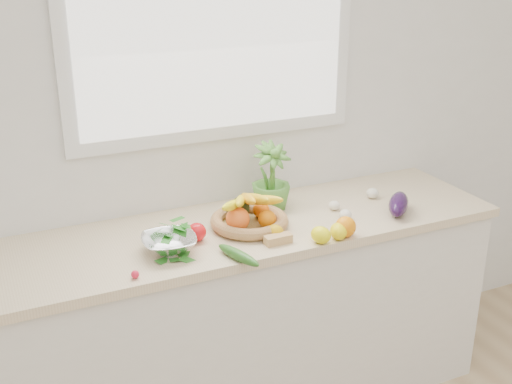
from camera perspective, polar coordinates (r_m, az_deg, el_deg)
name	(u,v)px	position (r m, az deg, el deg)	size (l,w,h in m)	color
back_wall	(215,105)	(2.81, -3.70, 7.72)	(4.50, 0.02, 2.70)	white
counter_cabinet	(244,322)	(2.92, -1.08, -11.44)	(2.20, 0.58, 0.86)	silver
countertop	(243,230)	(2.70, -1.14, -3.38)	(2.24, 0.62, 0.04)	beige
window_frame	(214,10)	(2.73, -3.79, 15.85)	(1.30, 0.03, 1.10)	white
window_pane	(215,10)	(2.71, -3.63, 15.81)	(1.18, 0.01, 0.98)	white
orange_loose	(346,227)	(2.60, 7.96, -3.08)	(0.08, 0.08, 0.08)	orange
lemon_a	(321,235)	(2.54, 5.79, -3.82)	(0.07, 0.09, 0.07)	#F9F20D
lemon_b	(338,231)	(2.58, 7.34, -3.49)	(0.07, 0.08, 0.07)	yellow
lemon_c	(275,232)	(2.57, 1.66, -3.54)	(0.06, 0.07, 0.06)	#D7A00B
apple	(197,232)	(2.55, -5.29, -3.57)	(0.08, 0.08, 0.08)	red
ginger	(278,239)	(2.53, 1.97, -4.22)	(0.11, 0.05, 0.04)	tan
garlic_a	(334,205)	(2.86, 6.97, -1.20)	(0.05, 0.05, 0.04)	white
garlic_b	(373,193)	(3.02, 10.32, -0.11)	(0.06, 0.06, 0.05)	silver
garlic_c	(345,215)	(2.77, 7.96, -2.01)	(0.05, 0.05, 0.05)	white
eggplant	(399,204)	(2.86, 12.56, -1.05)	(0.08, 0.22, 0.09)	#250E35
cucumber	(238,255)	(2.40, -1.58, -5.63)	(0.04, 0.23, 0.04)	#22591A
radish	(135,274)	(2.32, -10.70, -7.21)	(0.03, 0.03, 0.03)	red
potted_herb	(271,178)	(2.81, 1.33, 1.25)	(0.18, 0.18, 0.31)	#4D8C33
fruit_basket	(249,216)	(2.66, -0.66, -2.18)	(0.38, 0.38, 0.18)	tan
colander_with_spinach	(169,239)	(2.46, -7.75, -4.16)	(0.23, 0.23, 0.11)	silver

